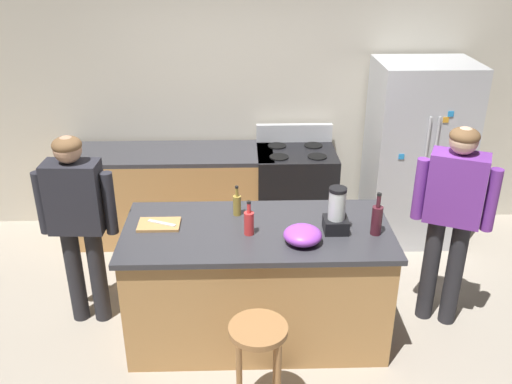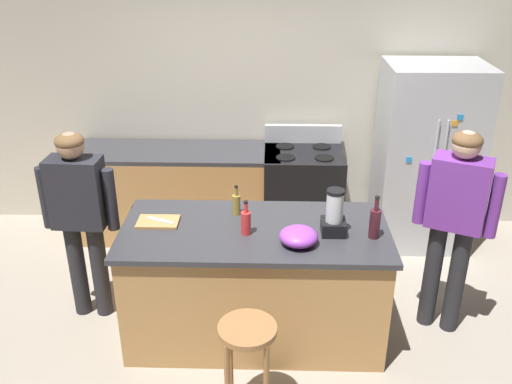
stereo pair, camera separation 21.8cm
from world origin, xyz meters
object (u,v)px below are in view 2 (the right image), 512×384
bar_stool (247,348)px  blender_appliance (334,215)px  cutting_board (158,222)px  kitchen_island (255,282)px  stove_range (302,194)px  refrigerator (426,157)px  chef_knife (161,220)px  person_by_sink_right (455,215)px  person_by_island_left (80,210)px  bottle_soda (246,222)px  mixing_bowl (299,236)px  bottle_wine (375,222)px  bottle_vinegar (236,204)px

bar_stool → blender_appliance: bearing=53.8°
blender_appliance → cutting_board: bearing=174.9°
kitchen_island → stove_range: 1.58m
refrigerator → bar_stool: 2.85m
chef_knife → person_by_sink_right: bearing=25.0°
blender_appliance → person_by_island_left: bearing=172.0°
bottle_soda → mixing_bowl: bearing=-19.9°
kitchen_island → chef_knife: chef_knife is taller
person_by_sink_right → mixing_bowl: bearing=-163.7°
refrigerator → bottle_wine: bearing=-115.6°
bottle_soda → cutting_board: 0.67m
stove_range → bottle_wine: bottle_wine is taller
person_by_island_left → chef_knife: bearing=-13.4°
mixing_bowl → cutting_board: mixing_bowl is taller
bottle_soda → chef_knife: (-0.63, 0.14, -0.07)m
kitchen_island → person_by_island_left: person_by_island_left is taller
stove_range → bottle_soda: bottle_soda is taller
blender_appliance → bottle_vinegar: 0.75m
bottle_vinegar → mixing_bowl: size_ratio=0.89×
person_by_sink_right → bar_stool: 1.81m
chef_knife → bottle_soda: bearing=10.9°
refrigerator → bottle_soda: 2.28m
bar_stool → bottle_wine: size_ratio=2.26×
stove_range → bar_stool: bearing=-100.8°
bottle_vinegar → person_by_island_left: bearing=-179.8°
bottle_soda → mixing_bowl: bottle_soda is taller
kitchen_island → bottle_wine: bottle_wine is taller
person_by_sink_right → blender_appliance: (-0.89, -0.18, 0.07)m
bottle_vinegar → bottle_soda: bottle_soda is taller
blender_appliance → kitchen_island: bearing=175.1°
kitchen_island → mixing_bowl: size_ratio=7.28×
kitchen_island → cutting_board: bearing=174.7°
stove_range → bar_stool: size_ratio=1.54×
person_by_sink_right → bottle_vinegar: person_by_sink_right is taller
bar_stool → stove_range: bearing=79.2°
refrigerator → blender_appliance: 1.87m
stove_range → mixing_bowl: bearing=-94.2°
bar_stool → bottle_vinegar: bearing=96.7°
person_by_island_left → mixing_bowl: bearing=-14.5°
refrigerator → chef_knife: refrigerator is taller
stove_range → cutting_board: size_ratio=3.66×
stove_range → chef_knife: stove_range is taller
person_by_sink_right → chef_knife: size_ratio=7.39×
stove_range → person_by_island_left: 2.24m
bottle_vinegar → kitchen_island: bearing=-57.3°
mixing_bowl → cutting_board: 1.05m
kitchen_island → refrigerator: size_ratio=1.08×
kitchen_island → bottle_soda: bottle_soda is taller
bar_stool → person_by_island_left: bearing=141.4°
person_by_island_left → cutting_board: 0.64m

